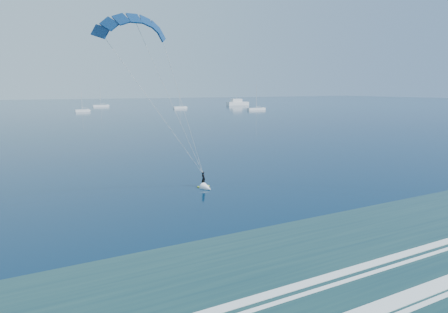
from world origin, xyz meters
TOP-DOWN VIEW (x-y plane):
  - kitesurfer_rig at (-1.14, 31.50)m, footprint 14.86×7.56m
  - motor_yacht at (125.31, 230.93)m, footprint 15.77×4.20m
  - sailboat_3 at (17.69, 201.34)m, footprint 6.83×2.40m
  - sailboat_4 at (37.50, 252.64)m, footprint 9.67×2.40m
  - sailboat_5 at (73.05, 208.07)m, footprint 7.93×2.40m
  - sailboat_6 at (102.86, 173.18)m, footprint 10.54×2.40m

SIDE VIEW (x-z plane):
  - sailboat_3 at x=17.69m, z-range -4.20..5.54m
  - sailboat_5 at x=73.05m, z-range -4.79..6.14m
  - sailboat_4 at x=37.50m, z-range -5.82..7.20m
  - sailboat_6 at x=102.86m, z-range -6.32..7.71m
  - motor_yacht at x=125.31m, z-range -1.49..4.92m
  - kitesurfer_rig at x=-1.14m, z-range 0.20..19.64m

